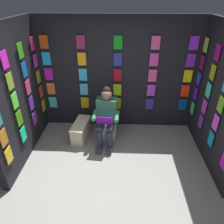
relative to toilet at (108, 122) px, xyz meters
The scene contains 7 objects.
ground_plane 1.62m from the toilet, 96.90° to the left, with size 30.00×30.00×0.00m, color gray.
display_wall_back 1.03m from the toilet, 111.16° to the right, with size 3.42×0.14×2.41m.
display_wall_left 2.17m from the toilet, 163.40° to the left, with size 0.14×2.02×2.41m.
display_wall_right 1.84m from the toilet, 20.46° to the left, with size 0.14×2.02×2.41m.
toilet is the anchor object (origin of this frame).
person_reading 0.35m from the toilet, 86.26° to the left, with size 0.55×0.70×1.19m.
comic_longbox_near 0.59m from the toilet, 12.43° to the left, with size 0.36×0.70×0.38m.
Camera 1 is at (-0.06, 2.24, 2.77)m, focal length 33.94 mm.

